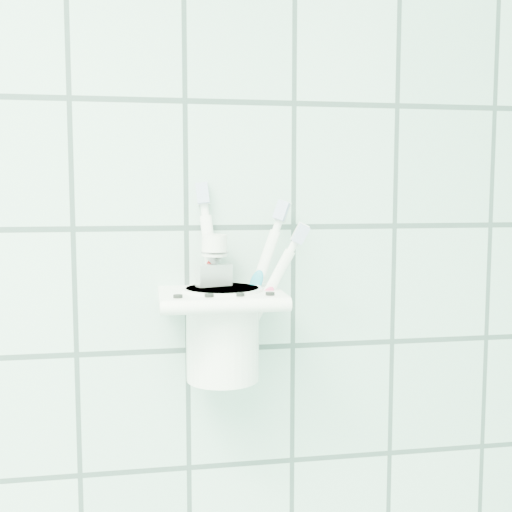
{
  "coord_description": "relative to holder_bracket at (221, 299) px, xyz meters",
  "views": [
    {
      "loc": [
        0.58,
        0.47,
        1.43
      ],
      "look_at": [
        0.68,
        1.1,
        1.37
      ],
      "focal_mm": 45.0,
      "sensor_mm": 36.0,
      "label": 1
    }
  ],
  "objects": [
    {
      "name": "toothpaste_tube",
      "position": [
        -0.01,
        0.02,
        0.01
      ],
      "size": [
        0.04,
        0.04,
        0.15
      ],
      "rotation": [
        0.02,
        0.01,
        0.32
      ],
      "color": "silver",
      "rests_on": "cup"
    },
    {
      "name": "toothbrush_pink",
      "position": [
        0.0,
        0.01,
        0.02
      ],
      "size": [
        0.03,
        0.04,
        0.21
      ],
      "rotation": [
        -0.15,
        -0.11,
        -0.13
      ],
      "color": "white",
      "rests_on": "cup"
    },
    {
      "name": "toothbrush_blue",
      "position": [
        0.01,
        0.02,
        0.02
      ],
      "size": [
        0.07,
        0.02,
        0.2
      ],
      "rotation": [
        -0.2,
        0.29,
        -0.51
      ],
      "color": "white",
      "rests_on": "cup"
    },
    {
      "name": "holder_bracket",
      "position": [
        0.0,
        0.0,
        0.0
      ],
      "size": [
        0.13,
        0.11,
        0.04
      ],
      "color": "white",
      "rests_on": "wall_back"
    },
    {
      "name": "toothbrush_orange",
      "position": [
        0.01,
        0.01,
        0.01
      ],
      "size": [
        0.08,
        0.03,
        0.18
      ],
      "rotation": [
        0.14,
        0.47,
        -0.03
      ],
      "color": "white",
      "rests_on": "cup"
    },
    {
      "name": "cup",
      "position": [
        0.0,
        0.0,
        -0.03
      ],
      "size": [
        0.09,
        0.09,
        0.1
      ],
      "color": "white",
      "rests_on": "holder_bracket"
    }
  ]
}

